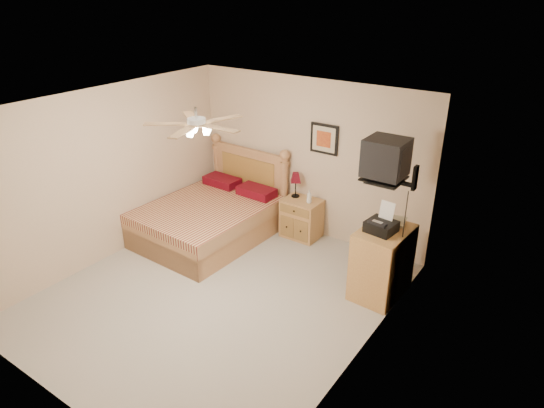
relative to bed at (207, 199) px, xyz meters
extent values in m
plane|color=#A7A097|center=(1.15, -1.12, -0.68)|extent=(4.50, 4.50, 0.00)
cube|color=white|center=(1.15, -1.12, 1.82)|extent=(4.00, 4.50, 0.04)
cube|color=beige|center=(1.15, 1.13, 0.57)|extent=(4.00, 0.04, 2.50)
cube|color=beige|center=(1.15, -3.37, 0.57)|extent=(4.00, 0.04, 2.50)
cube|color=beige|center=(-0.85, -1.12, 0.57)|extent=(0.04, 4.50, 2.50)
cube|color=beige|center=(3.15, -1.12, 0.57)|extent=(0.04, 4.50, 2.50)
cube|color=#A87B4A|center=(1.20, 0.88, -0.36)|extent=(0.59, 0.44, 0.64)
imported|color=white|center=(1.34, 0.87, 0.06)|extent=(0.09, 0.09, 0.21)
cube|color=black|center=(1.42, 1.11, 0.94)|extent=(0.46, 0.04, 0.46)
cube|color=#B97B41|center=(2.88, 0.12, -0.21)|extent=(0.60, 0.83, 0.95)
imported|color=#C0B599|center=(2.81, 0.35, 0.28)|extent=(0.26, 0.32, 0.03)
imported|color=gray|center=(2.83, 0.35, 0.30)|extent=(0.26, 0.32, 0.02)
camera|label=1|loc=(4.77, -5.08, 3.10)|focal=32.00mm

